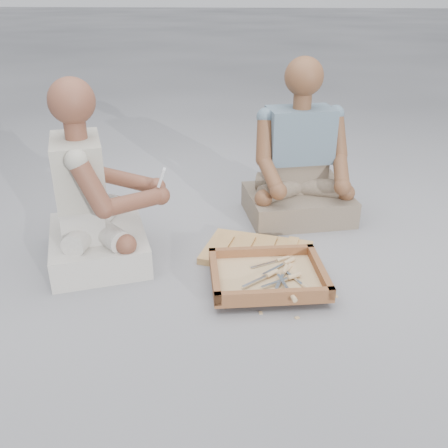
# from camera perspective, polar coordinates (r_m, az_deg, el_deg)

# --- Properties ---
(ground) EXTENTS (60.00, 60.00, 0.00)m
(ground) POSITION_cam_1_polar(r_m,az_deg,el_deg) (2.37, 1.38, -7.76)
(ground) COLOR #9D9DA2
(ground) RESTS_ON ground
(carved_panel) EXTENTS (0.62, 0.48, 0.04)m
(carved_panel) POSITION_cam_1_polar(r_m,az_deg,el_deg) (2.67, 3.77, -3.26)
(carved_panel) COLOR #AD7F43
(carved_panel) RESTS_ON ground
(tool_tray) EXTENTS (0.59, 0.50, 0.07)m
(tool_tray) POSITION_cam_1_polar(r_m,az_deg,el_deg) (2.39, 5.00, -5.91)
(tool_tray) COLOR brown
(tool_tray) RESTS_ON carved_panel
(chisel_0) EXTENTS (0.19, 0.14, 0.02)m
(chisel_0) POSITION_cam_1_polar(r_m,az_deg,el_deg) (2.36, 7.57, -6.05)
(chisel_0) COLOR silver
(chisel_0) RESTS_ON tool_tray
(chisel_1) EXTENTS (0.13, 0.19, 0.02)m
(chisel_1) POSITION_cam_1_polar(r_m,az_deg,el_deg) (2.32, 9.21, -7.05)
(chisel_1) COLOR silver
(chisel_1) RESTS_ON tool_tray
(chisel_2) EXTENTS (0.08, 0.22, 0.02)m
(chisel_2) POSITION_cam_1_polar(r_m,az_deg,el_deg) (2.23, 7.61, -7.86)
(chisel_2) COLOR silver
(chisel_2) RESTS_ON tool_tray
(chisel_3) EXTENTS (0.17, 0.16, 0.02)m
(chisel_3) POSITION_cam_1_polar(r_m,az_deg,el_deg) (2.36, 5.11, -5.80)
(chisel_3) COLOR silver
(chisel_3) RESTS_ON tool_tray
(chisel_4) EXTENTS (0.17, 0.17, 0.02)m
(chisel_4) POSITION_cam_1_polar(r_m,az_deg,el_deg) (2.48, 7.09, -4.41)
(chisel_4) COLOR silver
(chisel_4) RESTS_ON tool_tray
(chisel_5) EXTENTS (0.07, 0.22, 0.02)m
(chisel_5) POSITION_cam_1_polar(r_m,az_deg,el_deg) (2.40, 6.87, -5.45)
(chisel_5) COLOR silver
(chisel_5) RESTS_ON tool_tray
(chisel_6) EXTENTS (0.09, 0.21, 0.02)m
(chisel_6) POSITION_cam_1_polar(r_m,az_deg,el_deg) (2.43, 7.19, -5.29)
(chisel_6) COLOR silver
(chisel_6) RESTS_ON tool_tray
(chisel_7) EXTENTS (0.20, 0.13, 0.02)m
(chisel_7) POSITION_cam_1_polar(r_m,az_deg,el_deg) (2.51, 6.34, -4.13)
(chisel_7) COLOR silver
(chisel_7) RESTS_ON tool_tray
(wood_chip_0) EXTENTS (0.02, 0.02, 0.00)m
(wood_chip_0) POSITION_cam_1_polar(r_m,az_deg,el_deg) (2.52, 3.06, -5.57)
(wood_chip_0) COLOR #D9AE80
(wood_chip_0) RESTS_ON ground
(wood_chip_1) EXTENTS (0.02, 0.02, 0.00)m
(wood_chip_1) POSITION_cam_1_polar(r_m,az_deg,el_deg) (2.70, 10.21, -3.69)
(wood_chip_1) COLOR #D9AE80
(wood_chip_1) RESTS_ON ground
(wood_chip_2) EXTENTS (0.02, 0.02, 0.00)m
(wood_chip_2) POSITION_cam_1_polar(r_m,az_deg,el_deg) (2.69, 9.57, -3.71)
(wood_chip_2) COLOR #D9AE80
(wood_chip_2) RESTS_ON ground
(wood_chip_3) EXTENTS (0.02, 0.02, 0.00)m
(wood_chip_3) POSITION_cam_1_polar(r_m,az_deg,el_deg) (2.62, 8.83, -4.50)
(wood_chip_3) COLOR #D9AE80
(wood_chip_3) RESTS_ON ground
(wood_chip_4) EXTENTS (0.02, 0.02, 0.00)m
(wood_chip_4) POSITION_cam_1_polar(r_m,az_deg,el_deg) (2.23, 8.36, -10.56)
(wood_chip_4) COLOR #D9AE80
(wood_chip_4) RESTS_ON ground
(wood_chip_5) EXTENTS (0.02, 0.02, 0.00)m
(wood_chip_5) POSITION_cam_1_polar(r_m,az_deg,el_deg) (2.24, 4.22, -10.10)
(wood_chip_5) COLOR #D9AE80
(wood_chip_5) RESTS_ON ground
(wood_chip_6) EXTENTS (0.02, 0.02, 0.00)m
(wood_chip_6) POSITION_cam_1_polar(r_m,az_deg,el_deg) (2.58, -0.98, -4.68)
(wood_chip_6) COLOR #D9AE80
(wood_chip_6) RESTS_ON ground
(wood_chip_7) EXTENTS (0.02, 0.02, 0.00)m
(wood_chip_7) POSITION_cam_1_polar(r_m,az_deg,el_deg) (2.40, 12.67, -8.05)
(wood_chip_7) COLOR #D9AE80
(wood_chip_7) RESTS_ON ground
(wood_chip_8) EXTENTS (0.02, 0.02, 0.00)m
(wood_chip_8) POSITION_cam_1_polar(r_m,az_deg,el_deg) (2.50, -0.39, -5.72)
(wood_chip_8) COLOR #D9AE80
(wood_chip_8) RESTS_ON ground
(wood_chip_9) EXTENTS (0.02, 0.02, 0.00)m
(wood_chip_9) POSITION_cam_1_polar(r_m,az_deg,el_deg) (2.52, 9.09, -5.82)
(wood_chip_9) COLOR #D9AE80
(wood_chip_9) RESTS_ON ground
(wood_chip_10) EXTENTS (0.02, 0.02, 0.00)m
(wood_chip_10) POSITION_cam_1_polar(r_m,az_deg,el_deg) (2.36, 8.23, -8.27)
(wood_chip_10) COLOR #D9AE80
(wood_chip_10) RESTS_ON ground
(wood_chip_11) EXTENTS (0.02, 0.02, 0.00)m
(wood_chip_11) POSITION_cam_1_polar(r_m,az_deg,el_deg) (2.60, 0.53, -4.45)
(wood_chip_11) COLOR #D9AE80
(wood_chip_11) RESTS_ON ground
(craftsman) EXTENTS (0.71, 0.73, 0.94)m
(craftsman) POSITION_cam_1_polar(r_m,az_deg,el_deg) (2.59, -14.79, 2.42)
(craftsman) COLOR beige
(craftsman) RESTS_ON ground
(companion) EXTENTS (0.71, 0.62, 0.95)m
(companion) POSITION_cam_1_polar(r_m,az_deg,el_deg) (3.04, 8.61, 6.45)
(companion) COLOR #7E695B
(companion) RESTS_ON ground
(mobile_phone) EXTENTS (0.05, 0.04, 0.10)m
(mobile_phone) POSITION_cam_1_polar(r_m,az_deg,el_deg) (2.51, -7.16, 5.30)
(mobile_phone) COLOR silver
(mobile_phone) RESTS_ON craftsman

